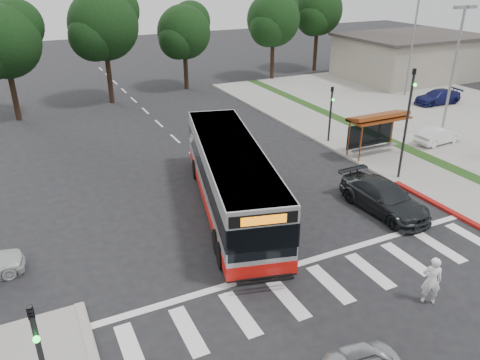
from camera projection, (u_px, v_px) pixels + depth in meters
ground at (269, 226)px, 22.66m from camera, size 140.00×140.00×0.00m
sidewalk_east at (348, 141)px, 33.55m from camera, size 4.00×40.00×0.12m
curb_east at (325, 145)px, 32.74m from camera, size 0.30×40.00×0.15m
curb_east_red at (437, 204)px, 24.58m from camera, size 0.32×6.00×0.15m
parking_lot at (447, 113)px, 39.96m from camera, size 18.00×36.00×0.10m
commercial_building at (409, 58)px, 51.64m from camera, size 14.00×10.00×4.40m
building_roof_cap at (413, 36)px, 50.66m from camera, size 14.60×10.60×0.30m
crosswalk_ladder at (330, 284)px, 18.58m from camera, size 18.00×2.60×0.01m
bus_shelter at (377, 121)px, 30.14m from camera, size 4.20×1.60×2.86m
traffic_signal_sw at (41, 358)px, 11.68m from camera, size 0.18×0.37×4.20m
traffic_signal_ne_tall at (408, 116)px, 26.08m from camera, size 0.18×0.37×6.50m
traffic_signal_ne_short at (331, 109)px, 32.38m from camera, size 0.18×0.37×4.00m
lot_light_front at (456, 55)px, 32.25m from camera, size 1.90×0.35×9.01m
lot_light_mid at (414, 32)px, 42.81m from camera, size 1.90×0.35×9.01m
tree_ne_a at (274, 19)px, 49.30m from camera, size 6.16×5.74×9.30m
tree_ne_b at (318, 9)px, 53.50m from camera, size 6.16×5.74×10.02m
tree_north_a at (104, 24)px, 40.29m from camera, size 6.60×6.15×10.17m
tree_north_b at (184, 31)px, 45.62m from camera, size 5.72×5.33×8.43m
tree_north_c at (4, 40)px, 35.73m from camera, size 6.16×5.74×9.30m
transit_bus at (231, 179)px, 23.62m from camera, size 6.01×13.40×3.39m
pedestrian at (432, 280)px, 17.17m from camera, size 0.86×0.81×1.98m
dark_sedan at (384, 197)px, 23.79m from camera, size 2.34×5.35×1.53m
parked_car_1 at (438, 135)px, 32.72m from camera, size 3.69×1.53×1.19m
parked_car_3 at (438, 97)px, 42.05m from camera, size 4.49×2.06×1.27m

